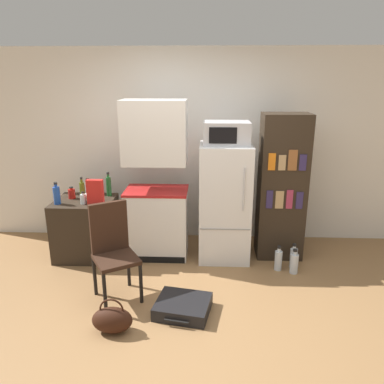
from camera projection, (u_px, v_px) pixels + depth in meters
The scene contains 21 objects.
ground_plane at pixel (185, 319), 3.50m from camera, with size 24.00×24.00×0.00m, color olive.
wall_back at pixel (209, 147), 5.03m from camera, with size 6.40×0.10×2.54m.
side_table at pixel (86, 228), 4.67m from camera, with size 0.71×0.63×0.73m.
kitchen_hutch at pixel (156, 186), 4.54m from camera, with size 0.76×0.51×1.93m.
refrigerator at pixel (225, 203), 4.53m from camera, with size 0.61×0.59×1.42m.
microwave at pixel (226, 133), 4.28m from camera, with size 0.53×0.37×0.26m.
bookshelf at pixel (282, 188), 4.53m from camera, with size 0.55×0.40×1.78m.
bottle_olive_oil at pixel (82, 191), 4.47m from camera, with size 0.06×0.06×0.30m.
bottle_green_tall at pixel (109, 186), 4.70m from camera, with size 0.06×0.06×0.31m.
bottle_clear_short at pixel (83, 199), 4.42m from camera, with size 0.07×0.07×0.15m.
bottle_ketchup_red at pixel (72, 194), 4.61m from camera, with size 0.09×0.09×0.15m.
bottle_milk_white at pixel (88, 188), 4.78m from camera, with size 0.08×0.08×0.21m.
bottle_blue_soda at pixel (57, 195), 4.40m from camera, with size 0.08×0.08×0.27m.
bowl at pixel (86, 196), 4.68m from camera, with size 0.12×0.12×0.03m.
cereal_box at pixel (95, 192), 4.37m from camera, with size 0.19×0.07×0.30m.
chair at pixel (112, 244), 3.75m from camera, with size 0.55×0.55×0.98m.
suitcase_large_flat at pixel (183, 306), 3.59m from camera, with size 0.57×0.52×0.12m.
handbag at pixel (112, 320), 3.29m from camera, with size 0.36×0.20×0.33m.
water_bottle_front at pixel (293, 258), 4.42m from camera, with size 0.09×0.09×0.30m.
water_bottle_middle at pixel (294, 263), 4.30m from camera, with size 0.09×0.09×0.30m.
water_bottle_back at pixel (278, 260), 4.37m from camera, with size 0.09×0.09×0.30m.
Camera 1 is at (0.19, -2.99, 2.17)m, focal length 35.00 mm.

